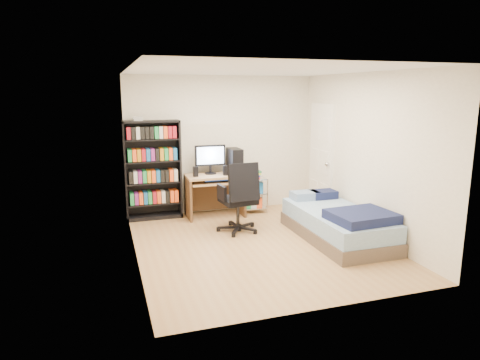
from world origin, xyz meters
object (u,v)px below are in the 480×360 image
object	(u,v)px
media_shelf	(153,169)
bed	(338,223)
office_chair	(239,210)
computer_desk	(220,178)

from	to	relation	value
media_shelf	bed	distance (m)	3.28
office_chair	media_shelf	bearing A→B (deg)	129.54
office_chair	bed	size ratio (longest dim) A/B	0.57
media_shelf	office_chair	distance (m)	1.77
media_shelf	office_chair	world-z (taller)	media_shelf
bed	computer_desk	bearing A→B (deg)	127.11
media_shelf	computer_desk	world-z (taller)	media_shelf
office_chair	bed	xyz separation A→B (m)	(1.32, -0.79, -0.11)
computer_desk	office_chair	size ratio (longest dim) A/B	1.12
media_shelf	computer_desk	size ratio (longest dim) A/B	1.40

